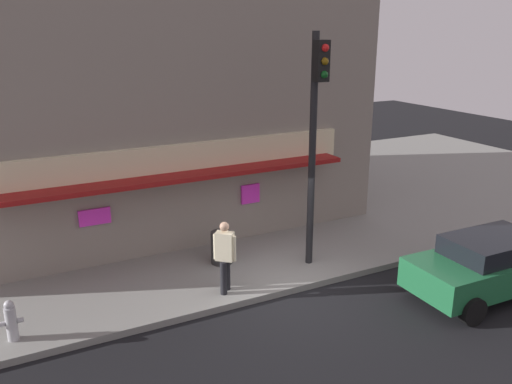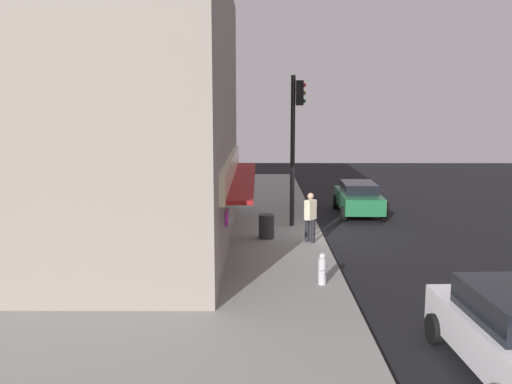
# 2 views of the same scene
# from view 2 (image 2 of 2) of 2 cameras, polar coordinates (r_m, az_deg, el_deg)

# --- Properties ---
(ground_plane) EXTENTS (52.65, 52.65, 0.00)m
(ground_plane) POSITION_cam_2_polar(r_m,az_deg,el_deg) (21.02, 6.81, -4.63)
(ground_plane) COLOR black
(sidewalk) EXTENTS (35.10, 12.80, 0.16)m
(sidewalk) POSITION_cam_2_polar(r_m,az_deg,el_deg) (21.25, -10.65, -4.35)
(sidewalk) COLOR gray
(sidewalk) RESTS_ON ground_plane
(corner_building) EXTENTS (13.00, 9.70, 8.98)m
(corner_building) POSITION_cam_2_polar(r_m,az_deg,el_deg) (19.57, -15.96, 7.82)
(corner_building) COLOR gray
(corner_building) RESTS_ON sidewalk
(traffic_light) EXTENTS (0.32, 0.58, 5.89)m
(traffic_light) POSITION_cam_2_polar(r_m,az_deg,el_deg) (21.58, 4.08, 6.26)
(traffic_light) COLOR black
(traffic_light) RESTS_ON sidewalk
(fire_hydrant) EXTENTS (0.46, 0.22, 0.87)m
(fire_hydrant) POSITION_cam_2_polar(r_m,az_deg,el_deg) (15.03, 6.87, -7.92)
(fire_hydrant) COLOR #B2B2B7
(fire_hydrant) RESTS_ON sidewalk
(trash_can) EXTENTS (0.56, 0.56, 0.86)m
(trash_can) POSITION_cam_2_polar(r_m,az_deg,el_deg) (19.93, 1.10, -3.57)
(trash_can) COLOR #2D2D2D
(trash_can) RESTS_ON sidewalk
(pedestrian) EXTENTS (0.47, 0.45, 1.75)m
(pedestrian) POSITION_cam_2_polar(r_m,az_deg,el_deg) (19.34, 5.64, -2.42)
(pedestrian) COLOR black
(pedestrian) RESTS_ON sidewalk
(parked_car_green) EXTENTS (4.18, 2.00, 1.47)m
(parked_car_green) POSITION_cam_2_polar(r_m,az_deg,el_deg) (25.31, 10.54, -0.58)
(parked_car_green) COLOR #1E6038
(parked_car_green) RESTS_ON ground_plane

